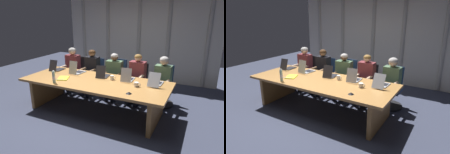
% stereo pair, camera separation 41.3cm
% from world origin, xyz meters
% --- Properties ---
extents(ground_plane, '(11.01, 11.01, 0.00)m').
position_xyz_m(ground_plane, '(0.00, 0.00, 0.00)').
color(ground_plane, '#383D51').
extents(conference_table, '(3.22, 1.24, 0.72)m').
position_xyz_m(conference_table, '(0.00, 0.00, 0.57)').
color(conference_table, '#B77F42').
rests_on(conference_table, ground_plane).
extents(curtain_backdrop, '(4.99, 0.17, 2.94)m').
position_xyz_m(curtain_backdrop, '(0.00, 2.75, 1.47)').
color(curtain_backdrop, beige).
rests_on(curtain_backdrop, ground_plane).
extents(laptop_left_end, '(0.23, 0.41, 0.29)m').
position_xyz_m(laptop_left_end, '(-1.28, 0.28, 0.78)').
color(laptop_left_end, '#2D2D33').
rests_on(laptop_left_end, conference_table).
extents(laptop_left_mid, '(0.25, 0.42, 0.33)m').
position_xyz_m(laptop_left_mid, '(-0.67, 0.29, 0.79)').
color(laptop_left_mid, '#A8ADB7').
rests_on(laptop_left_mid, conference_table).
extents(laptop_center, '(0.27, 0.43, 0.30)m').
position_xyz_m(laptop_center, '(0.04, 0.29, 0.78)').
color(laptop_center, '#2D2D33').
rests_on(laptop_center, conference_table).
extents(laptop_right_mid, '(0.26, 0.42, 0.31)m').
position_xyz_m(laptop_right_mid, '(0.64, 0.31, 0.78)').
color(laptop_right_mid, '#A8ADB7').
rests_on(laptop_right_mid, conference_table).
extents(laptop_right_end, '(0.24, 0.46, 0.29)m').
position_xyz_m(laptop_right_end, '(1.25, 0.30, 0.78)').
color(laptop_right_end, '#A8ADB7').
rests_on(laptop_right_end, conference_table).
extents(office_chair_left_end, '(0.60, 0.61, 0.93)m').
position_xyz_m(office_chair_left_end, '(-1.28, 1.04, 0.35)').
color(office_chair_left_end, black).
rests_on(office_chair_left_end, ground_plane).
extents(office_chair_left_mid, '(0.60, 0.60, 0.93)m').
position_xyz_m(office_chair_left_mid, '(-0.64, 1.04, 0.35)').
color(office_chair_left_mid, navy).
rests_on(office_chair_left_mid, ground_plane).
extents(office_chair_center, '(0.60, 0.61, 0.97)m').
position_xyz_m(office_chair_center, '(0.02, 1.05, 0.36)').
color(office_chair_center, navy).
rests_on(office_chair_center, ground_plane).
extents(office_chair_right_mid, '(0.60, 0.60, 0.92)m').
position_xyz_m(office_chair_right_mid, '(0.61, 1.04, 0.35)').
color(office_chair_right_mid, black).
rests_on(office_chair_right_mid, ground_plane).
extents(office_chair_right_end, '(0.60, 0.60, 0.94)m').
position_xyz_m(office_chair_right_end, '(1.24, 1.04, 0.36)').
color(office_chair_right_end, navy).
rests_on(office_chair_right_end, ground_plane).
extents(person_left_end, '(0.42, 0.56, 1.21)m').
position_xyz_m(person_left_end, '(-1.29, 0.89, 0.69)').
color(person_left_end, brown).
rests_on(person_left_end, ground_plane).
extents(person_left_mid, '(0.40, 0.56, 1.20)m').
position_xyz_m(person_left_mid, '(-0.65, 0.89, 0.68)').
color(person_left_mid, black).
rests_on(person_left_mid, ground_plane).
extents(person_center, '(0.44, 0.56, 1.15)m').
position_xyz_m(person_center, '(0.02, 0.89, 0.66)').
color(person_center, '#4C6B4C').
rests_on(person_center, ground_plane).
extents(person_right_mid, '(0.40, 0.55, 1.19)m').
position_xyz_m(person_right_mid, '(0.64, 0.89, 0.67)').
color(person_right_mid, brown).
rests_on(person_right_mid, ground_plane).
extents(person_right_end, '(0.41, 0.56, 1.19)m').
position_xyz_m(person_right_end, '(1.26, 0.89, 0.68)').
color(person_right_end, '#4C6B4C').
rests_on(person_right_end, ground_plane).
extents(water_bottle_primary, '(0.06, 0.06, 0.27)m').
position_xyz_m(water_bottle_primary, '(-0.69, -0.50, 0.85)').
color(water_bottle_primary, '#ADD1B2').
rests_on(water_bottle_primary, conference_table).
extents(coffee_mug_near, '(0.14, 0.10, 0.09)m').
position_xyz_m(coffee_mug_near, '(0.93, 0.04, 0.77)').
color(coffee_mug_near, white).
rests_on(coffee_mug_near, conference_table).
extents(coffee_mug_far, '(0.13, 0.08, 0.10)m').
position_xyz_m(coffee_mug_far, '(0.31, 0.22, 0.77)').
color(coffee_mug_far, white).
rests_on(coffee_mug_far, conference_table).
extents(conference_mic_left_side, '(0.11, 0.11, 0.03)m').
position_xyz_m(conference_mic_left_side, '(0.93, -0.38, 0.74)').
color(conference_mic_left_side, black).
rests_on(conference_mic_left_side, conference_table).
extents(spiral_notepad, '(0.32, 0.37, 0.03)m').
position_xyz_m(spiral_notepad, '(-0.71, -0.18, 0.73)').
color(spiral_notepad, yellow).
rests_on(spiral_notepad, conference_table).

